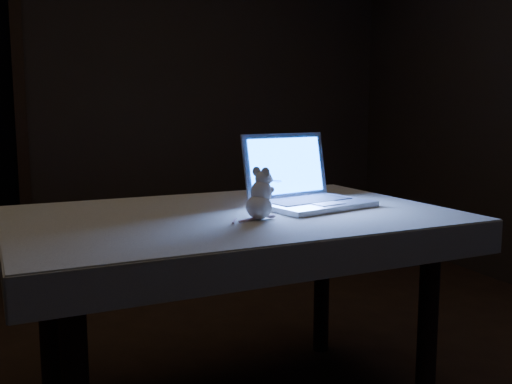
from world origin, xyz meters
name	(u,v)px	position (x,y,z in m)	size (l,w,h in m)	color
back_wall	(108,83)	(0.00, 2.50, 1.30)	(4.50, 0.04, 2.60)	black
table	(233,316)	(0.08, -0.04, 0.37)	(1.37, 0.88, 0.74)	black
tablecloth	(260,229)	(0.17, -0.09, 0.69)	(1.48, 0.99, 0.11)	#BEB79C
laptop	(314,171)	(0.40, -0.04, 0.88)	(0.39, 0.35, 0.27)	#AFAFB3
plush_mouse	(259,194)	(0.12, -0.19, 0.83)	(0.12, 0.12, 0.17)	white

